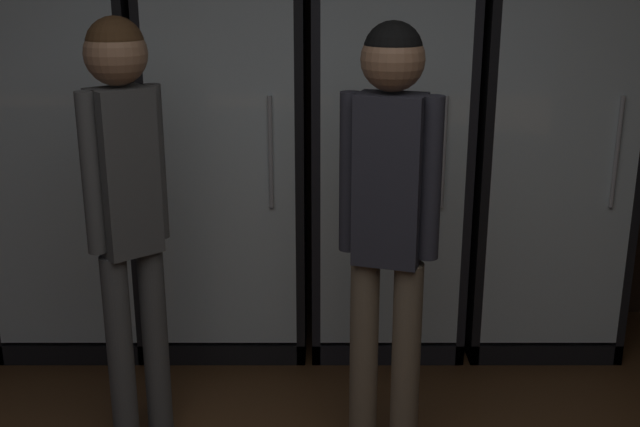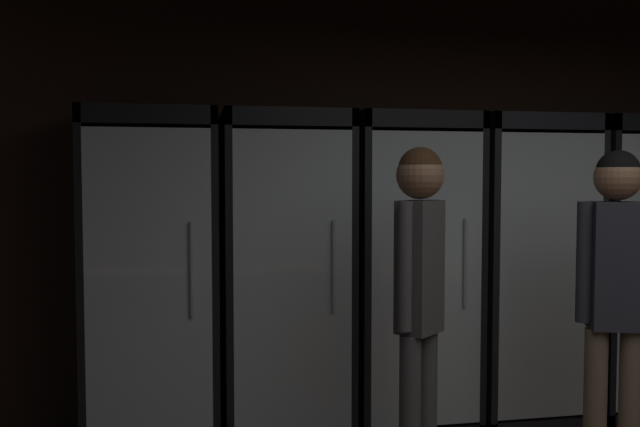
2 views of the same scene
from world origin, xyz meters
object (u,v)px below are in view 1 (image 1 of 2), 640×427
Objects in this scene: cooler_right at (386,159)px; cooler_far_right at (542,160)px; shopper_far at (125,187)px; cooler_left at (73,159)px; cooler_center at (230,159)px; shopper_near at (388,201)px.

cooler_right is 0.76m from cooler_far_right.
cooler_far_right is at bearing 28.67° from shopper_far.
cooler_far_right is (0.76, 0.00, -0.01)m from cooler_right.
cooler_left is 1.00× the size of cooler_far_right.
cooler_center is at bearing 179.88° from cooler_right.
shopper_far is (-1.03, -0.98, 0.13)m from cooler_right.
shopper_near is (-0.08, -1.06, 0.10)m from cooler_right.
cooler_center is 0.76m from cooler_right.
cooler_right reaches higher than shopper_far.
shopper_near is 0.99× the size of shopper_far.
shopper_near is (1.44, -1.06, 0.10)m from cooler_left.
shopper_far is (0.49, -0.98, 0.13)m from cooler_left.
cooler_far_right reaches higher than shopper_far.
cooler_far_right is 1.14× the size of shopper_far.
cooler_far_right is at bearing 0.05° from cooler_right.
cooler_left is 1.52m from cooler_right.
cooler_right is at bearing -0.03° from cooler_left.
shopper_near is 0.95m from shopper_far.
cooler_left is 0.76m from cooler_center.
cooler_left is 2.28m from cooler_far_right.
cooler_center and cooler_right have the same top height.
cooler_right is at bearing 85.61° from shopper_near.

